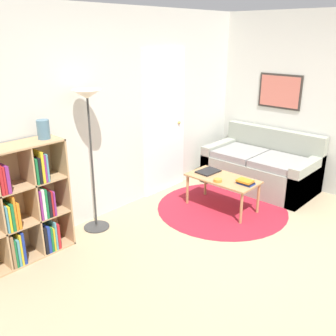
{
  "coord_description": "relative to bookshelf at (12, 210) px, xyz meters",
  "views": [
    {
      "loc": [
        -3.1,
        -1.46,
        2.28
      ],
      "look_at": [
        -0.2,
        1.22,
        0.85
      ],
      "focal_mm": 40.0,
      "sensor_mm": 36.0,
      "label": 1
    }
  ],
  "objects": [
    {
      "name": "ground_plane",
      "position": [
        1.66,
        -2.02,
        -0.59
      ],
      "size": [
        14.0,
        14.0,
        0.0
      ],
      "primitive_type": "plane",
      "color": "tan"
    },
    {
      "name": "wall_back",
      "position": [
        1.69,
        0.21,
        0.7
      ],
      "size": [
        7.68,
        0.11,
        2.6
      ],
      "color": "silver",
      "rests_on": "ground_plane"
    },
    {
      "name": "wall_right",
      "position": [
        4.02,
        -0.92,
        0.72
      ],
      "size": [
        0.08,
        5.21,
        2.6
      ],
      "color": "silver",
      "rests_on": "ground_plane"
    },
    {
      "name": "rug",
      "position": [
        2.49,
        -0.87,
        -0.58
      ],
      "size": [
        1.77,
        1.77,
        0.01
      ],
      "color": "maroon",
      "rests_on": "ground_plane"
    },
    {
      "name": "bookshelf",
      "position": [
        0.0,
        0.0,
        0.0
      ],
      "size": [
        1.12,
        0.34,
        1.25
      ],
      "color": "tan",
      "rests_on": "ground_plane"
    },
    {
      "name": "floor_lamp",
      "position": [
        0.99,
        -0.04,
        0.82
      ],
      "size": [
        0.32,
        0.32,
        1.7
      ],
      "color": "#333333",
      "rests_on": "ground_plane"
    },
    {
      "name": "couch",
      "position": [
        3.59,
        -0.85,
        -0.29
      ],
      "size": [
        0.92,
        1.63,
        0.87
      ],
      "color": "gray",
      "rests_on": "ground_plane"
    },
    {
      "name": "coffee_table",
      "position": [
        2.49,
        -0.86,
        -0.19
      ],
      "size": [
        0.49,
        0.96,
        0.45
      ],
      "color": "#AD7F51",
      "rests_on": "ground_plane"
    },
    {
      "name": "laptop",
      "position": [
        2.53,
        -0.58,
        -0.13
      ],
      "size": [
        0.33,
        0.25,
        0.02
      ],
      "color": "black",
      "rests_on": "coffee_table"
    },
    {
      "name": "bowl",
      "position": [
        2.33,
        -0.89,
        -0.12
      ],
      "size": [
        0.11,
        0.11,
        0.04
      ],
      "color": "orange",
      "rests_on": "coffee_table"
    },
    {
      "name": "book_stack_on_table",
      "position": [
        2.5,
        -1.2,
        -0.11
      ],
      "size": [
        0.15,
        0.21,
        0.06
      ],
      "color": "navy",
      "rests_on": "coffee_table"
    },
    {
      "name": "vase_on_shelf",
      "position": [
        0.44,
        -0.0,
        0.76
      ],
      "size": [
        0.13,
        0.13,
        0.2
      ],
      "color": "slate",
      "rests_on": "bookshelf"
    }
  ]
}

